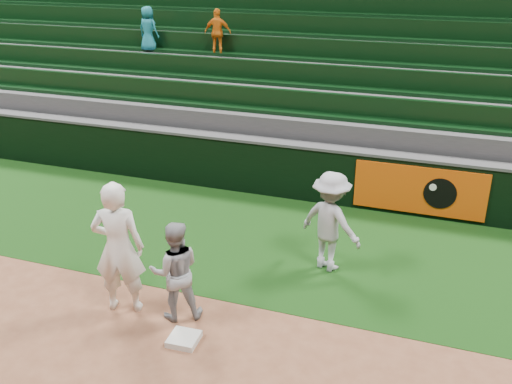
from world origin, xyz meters
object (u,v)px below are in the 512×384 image
first_baseman (118,248)px  baserunner (175,271)px  base_coach (330,222)px  first_base (184,339)px

first_baseman → baserunner: size_ratio=1.35×
first_baseman → base_coach: 3.47m
baserunner → base_coach: bearing=-159.8°
first_base → baserunner: bearing=123.9°
baserunner → base_coach: 2.79m
first_base → first_baseman: first_baseman is taller
first_base → baserunner: baserunner is taller
base_coach → baserunner: bearing=71.4°
first_base → base_coach: 3.14m
baserunner → first_baseman: bearing=-23.4°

